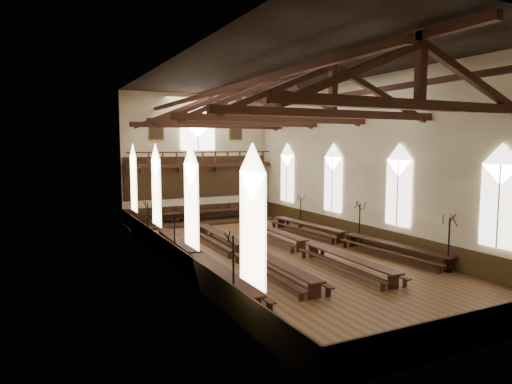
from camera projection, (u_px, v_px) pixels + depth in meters
ground at (277, 254)px, 25.30m from camera, size 26.00×26.00×0.00m
room_walls at (277, 137)px, 24.63m from camera, size 26.00×26.00×26.00m
wainscot_band at (277, 243)px, 25.24m from camera, size 12.00×26.00×1.20m
side_windows at (277, 187)px, 24.91m from camera, size 11.85×19.80×4.50m
end_window at (198, 129)px, 36.03m from camera, size 2.80×0.12×3.80m
minstrels_gallery at (199, 171)px, 36.16m from camera, size 11.80×1.24×3.70m
portraits at (198, 131)px, 36.04m from camera, size 7.75×0.09×1.45m
roof_trusses at (277, 104)px, 24.44m from camera, size 11.70×25.70×2.80m
refectory_row_a at (196, 256)px, 22.44m from camera, size 1.78×14.53×0.76m
refectory_row_b at (245, 249)px, 24.05m from camera, size 1.68×14.40×0.75m
refectory_row_c at (307, 245)px, 25.13m from camera, size 1.56×14.18×0.72m
refectory_row_d at (346, 236)px, 27.52m from camera, size 2.18×14.51×0.75m
dais at (200, 222)px, 35.26m from camera, size 11.40×2.97×0.20m
high_table at (200, 212)px, 35.18m from camera, size 7.90×1.05×0.74m
high_chairs at (197, 211)px, 35.88m from camera, size 6.82×0.53×1.07m
candelabrum_left_near at (233, 285)px, 16.80m from camera, size 0.87×0.84×2.90m
candelabrum_left_mid at (175, 247)px, 23.53m from camera, size 0.75×0.74×2.52m
candelabrum_left_far at (148, 229)px, 28.69m from camera, size 0.75×0.76×2.54m
candelabrum_right_near at (448, 254)px, 21.65m from camera, size 0.83×0.80×2.77m
candelabrum_right_mid at (359, 232)px, 27.45m from camera, size 0.80×0.76×2.65m
candelabrum_right_far at (300, 217)px, 33.40m from camera, size 0.70×0.71×2.37m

